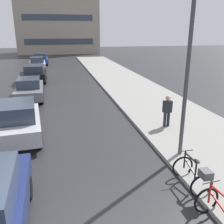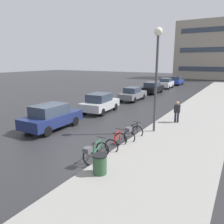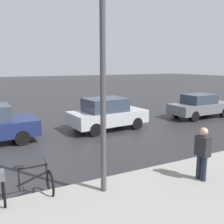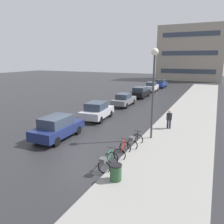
{
  "view_description": "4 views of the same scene",
  "coord_description": "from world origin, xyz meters",
  "views": [
    {
      "loc": [
        -0.03,
        -4.51,
        4.51
      ],
      "look_at": [
        2.15,
        5.22,
        1.25
      ],
      "focal_mm": 40.0,
      "sensor_mm": 36.0,
      "label": 1
    },
    {
      "loc": [
        8.72,
        -9.39,
        4.43
      ],
      "look_at": [
        1.62,
        2.47,
        1.17
      ],
      "focal_mm": 35.0,
      "sensor_mm": 36.0,
      "label": 2
    },
    {
      "loc": [
        9.69,
        0.61,
        3.32
      ],
      "look_at": [
        0.83,
        5.12,
        1.46
      ],
      "focal_mm": 40.0,
      "sensor_mm": 36.0,
      "label": 3
    },
    {
      "loc": [
        8.11,
        -11.23,
        5.62
      ],
      "look_at": [
        0.98,
        3.59,
        1.57
      ],
      "focal_mm": 35.0,
      "sensor_mm": 36.0,
      "label": 4
    }
  ],
  "objects": [
    {
      "name": "streetlamp",
      "position": [
        4.29,
        3.12,
        4.42
      ],
      "size": [
        0.47,
        0.47,
        6.26
      ],
      "color": "#424247",
      "rests_on": "ground"
    },
    {
      "name": "car_grey",
      "position": [
        -1.87,
        12.88,
        0.75
      ],
      "size": [
        1.86,
        4.34,
        1.51
      ],
      "color": "slate",
      "rests_on": "ground"
    },
    {
      "name": "car_silver",
      "position": [
        -1.85,
        6.19,
        0.83
      ],
      "size": [
        2.3,
        4.13,
        1.65
      ],
      "color": "#B2B5BA",
      "rests_on": "ground"
    },
    {
      "name": "pedestrian",
      "position": [
        4.96,
        5.84,
        0.93
      ],
      "size": [
        0.41,
        0.25,
        1.65
      ],
      "color": "#1E2333",
      "rests_on": "ground"
    },
    {
      "name": "bicycle_third",
      "position": [
        3.73,
        1.18,
        0.5
      ],
      "size": [
        0.72,
        1.41,
        0.99
      ],
      "color": "black",
      "rests_on": "ground"
    }
  ]
}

